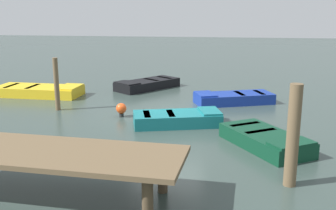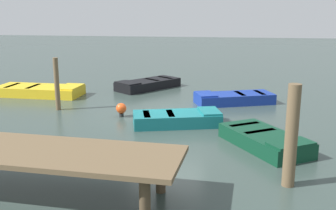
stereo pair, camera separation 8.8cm
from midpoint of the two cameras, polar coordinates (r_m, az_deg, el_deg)
The scene contains 10 objects.
ground_plane at distance 14.05m, azimuth 0.18°, elevation -1.39°, with size 80.00×80.00×0.00m, color #33423D.
dock_segment at distance 8.17m, azimuth -16.29°, elevation -6.98°, with size 5.32×2.04×0.95m.
rowboat_dark_green at distance 11.04m, azimuth 13.90°, elevation -4.84°, with size 2.49×2.90×0.46m.
rowboat_yellow at distance 17.98m, azimuth -17.70°, elevation 1.99°, with size 3.67×1.59×0.46m.
rowboat_blue at distance 15.88m, azimuth 9.53°, elevation 0.98°, with size 3.24×2.15×0.46m.
rowboat_black at distance 18.61m, azimuth -2.78°, elevation 3.00°, with size 2.86×3.21×0.46m.
rowboat_teal at distance 12.76m, azimuth 1.55°, elevation -1.94°, with size 2.96×1.86×0.46m.
mooring_piling_near_left at distance 8.58m, azimuth 17.52°, elevation -4.29°, with size 0.26×0.26×2.18m, color brown.
mooring_piling_near_right at distance 15.06m, azimuth -15.46°, elevation 2.90°, with size 0.18×0.18×1.93m, color brown.
marker_buoy at distance 13.80m, azimuth -6.53°, elevation -0.53°, with size 0.36×0.36×0.48m.
Camera 2 is at (-2.04, 13.42, 3.63)m, focal length 42.59 mm.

